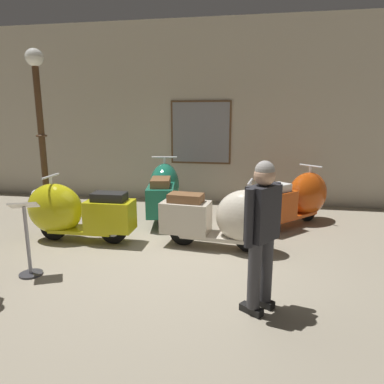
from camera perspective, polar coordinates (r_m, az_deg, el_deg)
The scene contains 9 objects.
ground_plane at distance 4.92m, azimuth -5.03°, elevation -10.96°, with size 60.00×60.00×0.00m, color gray.
showroom_back_wall at distance 7.98m, azimuth 1.33°, elevation 12.58°, with size 18.00×0.24×3.94m.
scooter_0 at distance 5.77m, azimuth -18.97°, elevation -3.04°, with size 1.71×0.56×1.04m.
scooter_1 at distance 6.85m, azimuth -4.63°, elevation 0.35°, with size 0.85×1.92×1.13m.
scooter_2 at distance 5.14m, azimuth 5.76°, elevation -4.26°, with size 1.76×0.67×1.05m.
scooter_3 at distance 6.59m, azimuth 16.85°, elevation -0.95°, with size 1.54×1.59×1.06m.
lamppost at distance 6.71m, azimuth -23.36°, elevation 9.43°, with size 0.30×0.30×3.03m.
visitor_0 at distance 3.48m, azimuth 11.35°, elevation -5.59°, with size 0.38×0.44×1.53m.
info_stanchion at distance 4.77m, azimuth -25.12°, elevation -7.83°, with size 0.38×0.33×0.95m.
Camera 1 is at (1.18, -4.35, 1.95)m, focal length 32.81 mm.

